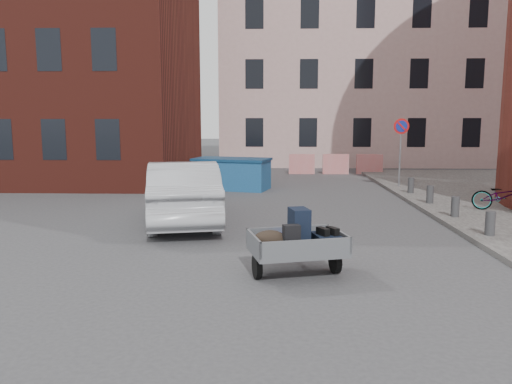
{
  "coord_description": "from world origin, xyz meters",
  "views": [
    {
      "loc": [
        1.04,
        -10.1,
        2.75
      ],
      "look_at": [
        0.66,
        1.14,
        1.1
      ],
      "focal_mm": 35.0,
      "sensor_mm": 36.0,
      "label": 1
    }
  ],
  "objects_px": {
    "trailer": "(296,242)",
    "dumpster": "(232,174)",
    "bicycle": "(503,196)",
    "silver_car": "(183,192)"
  },
  "relations": [
    {
      "from": "trailer",
      "to": "bicycle",
      "type": "height_order",
      "value": "trailer"
    },
    {
      "from": "bicycle",
      "to": "trailer",
      "type": "bearing_deg",
      "value": 156.13
    },
    {
      "from": "trailer",
      "to": "dumpster",
      "type": "bearing_deg",
      "value": 85.93
    },
    {
      "from": "silver_car",
      "to": "bicycle",
      "type": "bearing_deg",
      "value": 176.69
    },
    {
      "from": "trailer",
      "to": "silver_car",
      "type": "height_order",
      "value": "silver_car"
    },
    {
      "from": "trailer",
      "to": "silver_car",
      "type": "distance_m",
      "value": 5.31
    },
    {
      "from": "silver_car",
      "to": "trailer",
      "type": "bearing_deg",
      "value": 110.16
    },
    {
      "from": "silver_car",
      "to": "bicycle",
      "type": "xyz_separation_m",
      "value": [
        9.02,
        1.34,
        -0.26
      ]
    },
    {
      "from": "dumpster",
      "to": "bicycle",
      "type": "bearing_deg",
      "value": -17.14
    },
    {
      "from": "dumpster",
      "to": "silver_car",
      "type": "relative_size",
      "value": 0.64
    }
  ]
}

